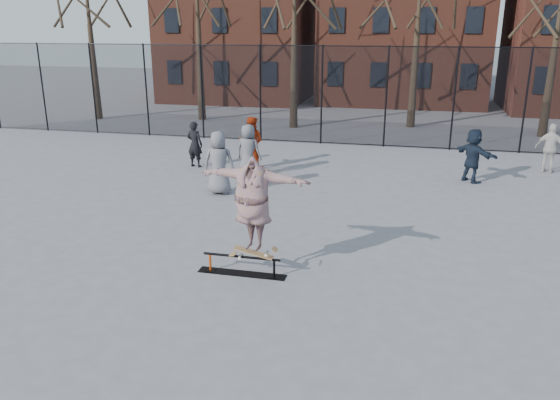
% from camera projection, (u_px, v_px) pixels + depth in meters
% --- Properties ---
extents(ground, '(100.00, 100.00, 0.00)m').
position_uv_depth(ground, '(285.00, 282.00, 10.55)').
color(ground, slate).
extents(skate_rail, '(1.79, 0.27, 0.39)m').
position_uv_depth(skate_rail, '(242.00, 267.00, 10.87)').
color(skate_rail, black).
rests_on(skate_rail, ground).
extents(skateboard, '(0.85, 0.20, 0.10)m').
position_uv_depth(skateboard, '(254.00, 254.00, 10.73)').
color(skateboard, '#99663D').
rests_on(skateboard, skate_rail).
extents(skater, '(2.32, 0.92, 1.84)m').
position_uv_depth(skater, '(253.00, 208.00, 10.43)').
color(skater, '#6C3687').
rests_on(skater, skateboard).
extents(bystander_grey, '(0.98, 0.70, 1.87)m').
position_uv_depth(bystander_grey, '(219.00, 163.00, 15.84)').
color(bystander_grey, slate).
rests_on(bystander_grey, ground).
extents(bystander_black, '(0.64, 0.48, 1.60)m').
position_uv_depth(bystander_black, '(195.00, 144.00, 18.93)').
color(bystander_black, black).
rests_on(bystander_black, ground).
extents(bystander_red, '(0.87, 0.68, 1.79)m').
position_uv_depth(bystander_red, '(251.00, 143.00, 18.75)').
color(bystander_red, '#A72D0E').
rests_on(bystander_red, ground).
extents(bystander_white, '(1.05, 0.76, 1.65)m').
position_uv_depth(bystander_white, '(551.00, 148.00, 18.18)').
color(bystander_white, beige).
rests_on(bystander_white, ground).
extents(bystander_navy, '(1.44, 1.50, 1.70)m').
position_uv_depth(bystander_navy, '(473.00, 156.00, 17.08)').
color(bystander_navy, '#17212F').
rests_on(bystander_navy, ground).
extents(bystander_extra, '(0.92, 0.68, 1.72)m').
position_uv_depth(bystander_extra, '(248.00, 150.00, 17.73)').
color(bystander_extra, '#595A5E').
rests_on(bystander_extra, ground).
extents(fence, '(34.03, 0.07, 4.00)m').
position_uv_depth(fence, '(356.00, 95.00, 21.97)').
color(fence, black).
rests_on(fence, ground).
extents(rowhouses, '(29.00, 7.00, 13.00)m').
position_uv_depth(rowhouses, '(392.00, 2.00, 32.63)').
color(rowhouses, '#5F2C1F').
rests_on(rowhouses, ground).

